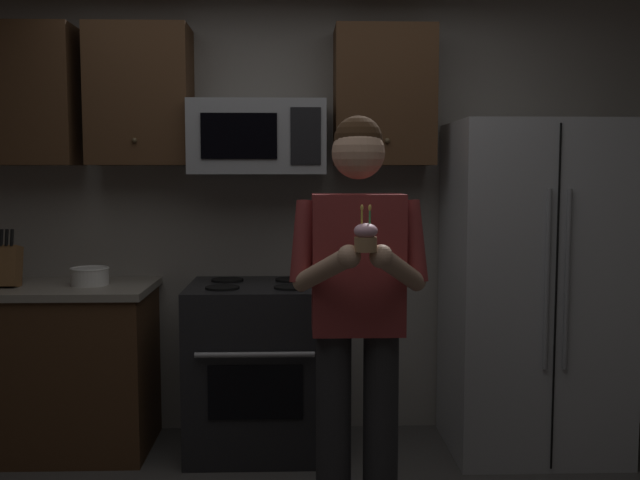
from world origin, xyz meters
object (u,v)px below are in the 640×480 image
at_px(cupcake, 366,237).
at_px(oven_range, 259,367).
at_px(refrigerator, 533,288).
at_px(bowl_large_white, 90,276).
at_px(microwave, 258,138).
at_px(knife_block, 4,265).
at_px(person, 358,301).

bearing_deg(cupcake, oven_range, 109.80).
xyz_separation_m(refrigerator, bowl_large_white, (-2.41, 0.06, 0.07)).
bearing_deg(microwave, bowl_large_white, -173.59).
bearing_deg(refrigerator, cupcake, -129.57).
xyz_separation_m(oven_range, knife_block, (-1.35, -0.03, 0.57)).
bearing_deg(bowl_large_white, cupcake, -43.51).
bearing_deg(microwave, knife_block, -173.72).
height_order(refrigerator, knife_block, refrigerator).
height_order(knife_block, bowl_large_white, knife_block).
bearing_deg(oven_range, bowl_large_white, 178.96).
height_order(oven_range, knife_block, knife_block).
distance_m(knife_block, cupcake, 2.23).
bearing_deg(cupcake, person, 90.00).
relative_size(bowl_large_white, person, 0.12).
height_order(knife_block, cupcake, cupcake).
bearing_deg(knife_block, refrigerator, -0.19).
bearing_deg(bowl_large_white, oven_range, -1.04).
xyz_separation_m(knife_block, cupcake, (1.82, -1.26, 0.26)).
relative_size(microwave, refrigerator, 0.41).
bearing_deg(person, oven_range, 115.78).
distance_m(oven_range, knife_block, 1.47).
bearing_deg(cupcake, bowl_large_white, 136.49).
xyz_separation_m(oven_range, microwave, (0.00, 0.12, 1.26)).
distance_m(knife_block, bowl_large_white, 0.45).
height_order(microwave, cupcake, microwave).
height_order(microwave, person, microwave).
distance_m(oven_range, person, 1.20).
height_order(oven_range, bowl_large_white, bowl_large_white).
bearing_deg(oven_range, microwave, 89.98).
height_order(microwave, refrigerator, microwave).
bearing_deg(bowl_large_white, person, -35.40).
relative_size(microwave, knife_block, 2.31).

